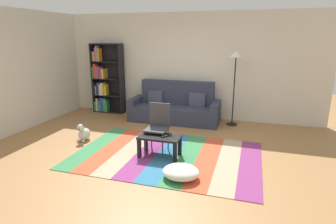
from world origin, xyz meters
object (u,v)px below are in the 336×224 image
at_px(coffee_table, 160,140).
at_px(bookshelf, 105,81).
at_px(pouf, 181,172).
at_px(standing_lamp, 236,64).
at_px(dog, 84,133).
at_px(tv_remote, 165,136).
at_px(couch, 175,108).
at_px(folding_chair, 158,123).

bearing_deg(coffee_table, bookshelf, 134.77).
relative_size(coffee_table, pouf, 1.31).
xyz_separation_m(bookshelf, pouf, (3.05, -3.19, -0.77)).
relative_size(bookshelf, standing_lamp, 1.08).
bearing_deg(bookshelf, standing_lamp, -3.08).
xyz_separation_m(coffee_table, dog, (-1.77, 0.29, -0.15)).
bearing_deg(tv_remote, standing_lamp, 103.63).
distance_m(bookshelf, standing_lamp, 3.63).
bearing_deg(tv_remote, dog, -152.25).
relative_size(couch, folding_chair, 2.51).
xyz_separation_m(dog, standing_lamp, (2.86, 2.02, 1.32)).
relative_size(dog, standing_lamp, 0.22).
bearing_deg(folding_chair, tv_remote, -6.14).
xyz_separation_m(bookshelf, folding_chair, (2.36, -2.22, -0.35)).
bearing_deg(tv_remote, coffee_table, -145.61).
bearing_deg(couch, coffee_table, -81.19).
distance_m(couch, dog, 2.40).
bearing_deg(standing_lamp, coffee_table, -115.31).
distance_m(standing_lamp, tv_remote, 2.74).
relative_size(bookshelf, dog, 4.82).
distance_m(couch, tv_remote, 2.27).
height_order(pouf, tv_remote, tv_remote).
relative_size(bookshelf, tv_remote, 12.78).
bearing_deg(pouf, coffee_table, 129.72).
bearing_deg(couch, pouf, -72.53).
distance_m(standing_lamp, folding_chair, 2.55).
bearing_deg(pouf, couch, 107.47).
distance_m(couch, folding_chair, 1.96).
bearing_deg(folding_chair, bookshelf, -178.18).
relative_size(dog, folding_chair, 0.44).
bearing_deg(pouf, folding_chair, 125.63).
xyz_separation_m(coffee_table, standing_lamp, (1.09, 2.31, 1.17)).
xyz_separation_m(bookshelf, coffee_table, (2.48, -2.50, -0.57)).
xyz_separation_m(couch, folding_chair, (0.22, -1.94, 0.20)).
relative_size(pouf, folding_chair, 0.63).
relative_size(coffee_table, standing_lamp, 0.42).
bearing_deg(couch, tv_remote, -78.55).
bearing_deg(bookshelf, pouf, -46.25).
bearing_deg(coffee_table, folding_chair, 113.75).
height_order(coffee_table, standing_lamp, standing_lamp).
bearing_deg(couch, folding_chair, -83.53).
xyz_separation_m(standing_lamp, folding_chair, (-1.22, -2.03, -0.95)).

